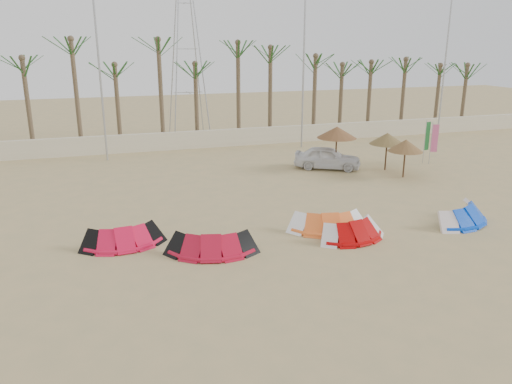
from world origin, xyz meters
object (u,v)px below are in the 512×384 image
object	(u,v)px
kite_red_left	(123,234)
kite_red_right	(350,228)
kite_red_mid	(210,240)
parasol_right	(387,139)
parasol_left	(337,132)
kite_blue	(458,212)
kite_orange	(325,219)
car	(327,158)
parasol_mid	(406,146)

from	to	relation	value
kite_red_left	kite_red_right	xyz separation A→B (m)	(8.84, -2.09, -0.00)
kite_red_mid	parasol_right	distance (m)	15.82
kite_red_left	parasol_left	bearing A→B (deg)	31.70
kite_blue	parasol_left	distance (m)	10.22
kite_blue	kite_orange	bearing A→B (deg)	171.11
kite_blue	kite_red_right	bearing A→B (deg)	-176.99
kite_red_left	car	distance (m)	15.44
kite_red_mid	car	size ratio (longest dim) A/B	0.89
kite_red_right	parasol_left	size ratio (longest dim) A/B	1.16
kite_red_mid	parasol_left	size ratio (longest dim) A/B	1.35
kite_red_right	kite_orange	size ratio (longest dim) A/B	0.89
kite_red_mid	kite_orange	distance (m)	5.27
parasol_left	parasol_mid	world-z (taller)	parasol_left
car	parasol_left	bearing A→B (deg)	-104.19
kite_blue	parasol_left	bearing A→B (deg)	96.18
parasol_right	kite_red_right	bearing A→B (deg)	-128.26
kite_red_right	parasol_right	bearing A→B (deg)	51.74
kite_red_mid	parasol_mid	distance (m)	14.93
parasol_left	parasol_right	size ratio (longest dim) A/B	1.16
kite_red_mid	kite_red_right	distance (m)	5.74
kite_red_left	car	size ratio (longest dim) A/B	0.79
kite_blue	parasol_left	xyz separation A→B (m)	(-1.08, 9.98, 1.90)
parasol_right	car	size ratio (longest dim) A/B	0.57
parasol_left	car	world-z (taller)	parasol_left
kite_red_mid	kite_blue	xyz separation A→B (m)	(11.21, -0.11, -0.00)
kite_red_mid	parasol_mid	world-z (taller)	parasol_mid
kite_red_left	kite_blue	world-z (taller)	same
kite_orange	kite_blue	distance (m)	6.08
kite_red_right	parasol_mid	world-z (taller)	parasol_mid
parasol_mid	car	bearing A→B (deg)	136.10
kite_red_left	kite_orange	world-z (taller)	same
kite_orange	kite_blue	xyz separation A→B (m)	(6.01, -0.94, -0.00)
kite_blue	parasol_mid	xyz separation A→B (m)	(1.89, 7.12, 1.47)
kite_blue	parasol_mid	world-z (taller)	parasol_mid
kite_red_left	kite_blue	bearing A→B (deg)	-7.18
car	parasol_mid	bearing A→B (deg)	-104.42
parasol_mid	kite_blue	bearing A→B (deg)	-104.87
kite_red_left	parasol_right	size ratio (longest dim) A/B	1.40
kite_red_mid	parasol_mid	xyz separation A→B (m)	(13.10, 7.01, 1.47)
kite_red_mid	parasol_left	bearing A→B (deg)	44.26
kite_red_left	parasol_left	xyz separation A→B (m)	(13.24, 8.18, 1.91)
kite_red_right	parasol_left	xyz separation A→B (m)	(4.40, 10.27, 1.91)
kite_blue	car	bearing A→B (deg)	98.06
parasol_right	car	world-z (taller)	parasol_right
kite_red_left	parasol_right	xyz separation A→B (m)	(16.14, 7.16, 1.54)
kite_red_right	parasol_right	xyz separation A→B (m)	(7.30, 9.25, 1.55)
kite_orange	parasol_left	xyz separation A→B (m)	(4.93, 9.04, 1.90)
kite_red_left	car	xyz separation A→B (m)	(12.86, 8.55, 0.28)
kite_red_left	parasol_mid	distance (m)	17.13
kite_red_right	kite_orange	world-z (taller)	same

